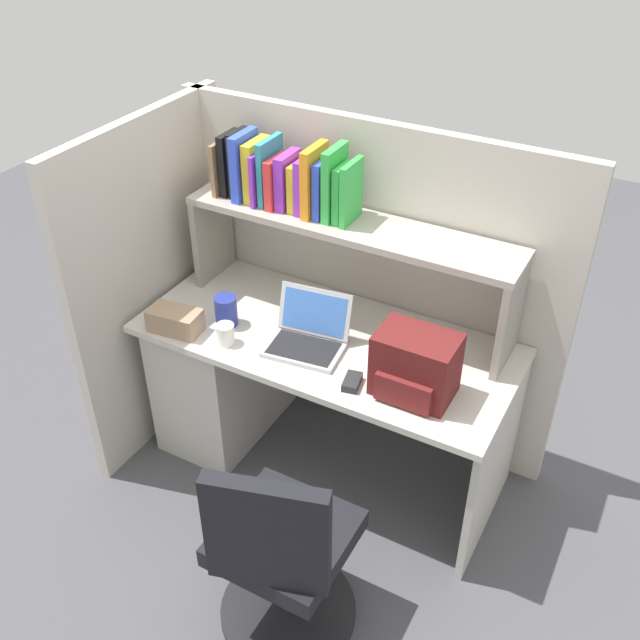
{
  "coord_description": "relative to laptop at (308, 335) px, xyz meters",
  "views": [
    {
      "loc": [
        1.17,
        -2.18,
        2.56
      ],
      "look_at": [
        0.0,
        -0.05,
        0.85
      ],
      "focal_mm": 41.16,
      "sensor_mm": 36.0,
      "label": 1
    }
  ],
  "objects": [
    {
      "name": "backpack",
      "position": [
        0.49,
        -0.07,
        0.08
      ],
      "size": [
        0.3,
        0.23,
        0.26
      ],
      "color": "#591919",
      "rests_on": "desk"
    },
    {
      "name": "reference_books_on_shelf",
      "position": [
        -0.27,
        0.28,
        0.53
      ],
      "size": [
        0.63,
        0.19,
        0.3
      ],
      "color": "olive",
      "rests_on": "overhead_hutch"
    },
    {
      "name": "snack_canister",
      "position": [
        -0.38,
        -0.04,
        0.02
      ],
      "size": [
        0.1,
        0.1,
        0.13
      ],
      "primitive_type": "cylinder",
      "color": "navy",
      "rests_on": "desk"
    },
    {
      "name": "paper_cup",
      "position": [
        -0.31,
        -0.15,
        -0.01
      ],
      "size": [
        0.08,
        0.08,
        0.09
      ],
      "primitive_type": "cylinder",
      "color": "white",
      "rests_on": "desk"
    },
    {
      "name": "computer_mouse",
      "position": [
        0.27,
        -0.14,
        -0.03
      ],
      "size": [
        0.08,
        0.11,
        0.03
      ],
      "primitive_type": "cube",
      "rotation": [
        0.0,
        0.0,
        0.2
      ],
      "color": "#262628",
      "rests_on": "desk"
    },
    {
      "name": "overhead_hutch",
      "position": [
        0.04,
        0.28,
        0.3
      ],
      "size": [
        1.44,
        0.28,
        0.45
      ],
      "color": "gray",
      "rests_on": "desk"
    },
    {
      "name": "laptop",
      "position": [
        0.0,
        0.0,
        0.0
      ],
      "size": [
        0.34,
        0.3,
        0.22
      ],
      "color": "#B7BABF",
      "rests_on": "desk"
    },
    {
      "name": "cubicle_partition_rear",
      "position": [
        0.04,
        0.46,
        -0.01
      ],
      "size": [
        1.84,
        0.05,
        1.55
      ],
      "primitive_type": "cube",
      "color": "#BCB5A8",
      "rests_on": "ground_plane"
    },
    {
      "name": "desk",
      "position": [
        -0.35,
        0.08,
        -0.38
      ],
      "size": [
        1.6,
        0.7,
        0.73
      ],
      "color": "beige",
      "rests_on": "ground_plane"
    },
    {
      "name": "cubicle_partition_left",
      "position": [
        -0.81,
        0.03,
        -0.01
      ],
      "size": [
        0.05,
        1.06,
        1.55
      ],
      "primitive_type": "cube",
      "color": "#BCB5A8",
      "rests_on": "ground_plane"
    },
    {
      "name": "tissue_box",
      "position": [
        -0.54,
        -0.18,
        -0.0
      ],
      "size": [
        0.23,
        0.14,
        0.1
      ],
      "primitive_type": "cube",
      "rotation": [
        0.0,
        0.0,
        0.11
      ],
      "color": "#9E7F60",
      "rests_on": "desk"
    },
    {
      "name": "ground_plane",
      "position": [
        0.04,
        0.08,
        -0.78
      ],
      "size": [
        8.0,
        8.0,
        0.0
      ],
      "primitive_type": "plane",
      "color": "#4C4C51"
    },
    {
      "name": "office_chair",
      "position": [
        0.31,
        -0.75,
        -0.39
      ],
      "size": [
        0.52,
        0.54,
        0.93
      ],
      "rotation": [
        0.0,
        0.0,
        3.43
      ],
      "color": "black",
      "rests_on": "ground_plane"
    }
  ]
}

